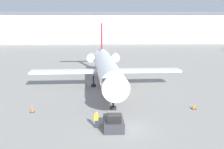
{
  "coord_description": "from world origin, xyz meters",
  "views": [
    {
      "loc": [
        -2.12,
        -30.11,
        11.22
      ],
      "look_at": [
        0.0,
        13.34,
        3.46
      ],
      "focal_mm": 50.0,
      "sensor_mm": 36.0,
      "label": 1
    }
  ],
  "objects": [
    {
      "name": "traffic_cone_right",
      "position": [
        10.06,
        7.39,
        0.33
      ],
      "size": [
        0.59,
        0.59,
        0.7
      ],
      "color": "black",
      "rests_on": "ground"
    },
    {
      "name": "pushback_tug",
      "position": [
        -0.47,
        0.72,
        0.64
      ],
      "size": [
        2.06,
        3.87,
        1.75
      ],
      "color": "#2D2D33",
      "rests_on": "ground"
    },
    {
      "name": "airplane_main",
      "position": [
        -0.59,
        20.38,
        3.48
      ],
      "size": [
        24.95,
        32.08,
        10.53
      ],
      "color": "silver",
      "rests_on": "ground"
    },
    {
      "name": "ground_plane",
      "position": [
        0.0,
        0.0,
        0.0
      ],
      "size": [
        600.0,
        600.0,
        0.0
      ],
      "primitive_type": "plane",
      "color": "gray"
    },
    {
      "name": "worker_near_tug",
      "position": [
        -2.24,
        1.03,
        0.92
      ],
      "size": [
        0.4,
        0.24,
        1.75
      ],
      "color": "#232838",
      "rests_on": "ground"
    },
    {
      "name": "terminal_building",
      "position": [
        0.0,
        120.0,
        7.24
      ],
      "size": [
        180.0,
        16.8,
        14.43
      ],
      "color": "#B2B2B7",
      "rests_on": "ground"
    },
    {
      "name": "traffic_cone_left",
      "position": [
        -10.06,
        6.89,
        0.39
      ],
      "size": [
        0.53,
        0.53,
        0.82
      ],
      "color": "black",
      "rests_on": "ground"
    }
  ]
}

